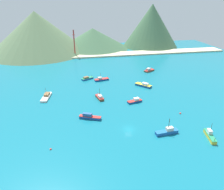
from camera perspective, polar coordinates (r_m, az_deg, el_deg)
name	(u,v)px	position (r m, az deg, el deg)	size (l,w,h in m)	color
ground	(114,97)	(109.02, 0.47, -0.65)	(260.00, 280.00, 0.50)	#146B7F
fishing_boat_0	(89,117)	(90.00, -6.22, -5.98)	(9.57, 5.36, 2.57)	#14478C
fishing_boat_1	(101,79)	(130.91, -2.96, 4.35)	(9.36, 4.50, 4.98)	#14478C
fishing_boat_2	(100,97)	(106.73, -3.41, -0.63)	(4.00, 7.30, 5.83)	brown
fishing_boat_3	(46,96)	(113.13, -17.59, -0.38)	(5.17, 11.54, 5.40)	silver
fishing_boat_4	(210,135)	(86.40, 25.34, -10.02)	(3.63, 8.53, 6.10)	gold
fishing_boat_5	(87,78)	(133.31, -6.87, 4.59)	(8.08, 5.81, 2.04)	#1E5BA8
fishing_boat_6	(144,85)	(123.10, 8.71, 2.74)	(8.83, 9.19, 2.32)	#14478C
fishing_boat_7	(167,131)	(83.18, 14.94, -9.68)	(9.22, 2.89, 6.79)	#1E5BA8
fishing_boat_8	(135,101)	(103.80, 6.34, -1.59)	(7.83, 4.12, 2.22)	#14478C
fishing_boat_9	(149,70)	(149.60, 10.13, 6.75)	(8.48, 6.51, 2.46)	brown
buoy_1	(180,113)	(98.50, 18.29, -4.82)	(0.83, 0.83, 0.83)	red
buoy_2	(51,149)	(76.61, -16.52, -14.11)	(0.71, 0.71, 0.71)	red
beach_strip	(95,55)	(189.32, -4.76, 10.88)	(247.00, 14.31, 1.20)	beige
hill_west	(37,32)	(211.47, -19.99, 15.93)	(90.05, 90.05, 36.55)	#56704C
hill_central	(93,38)	(218.56, -5.30, 15.27)	(71.86, 71.86, 19.65)	#3D6042
hill_east	(151,26)	(229.00, 10.75, 18.23)	(56.64, 56.64, 41.90)	#3D6042
radio_tower	(74,43)	(186.45, -10.33, 13.83)	(2.29, 1.83, 22.88)	#B7332D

